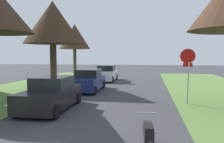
{
  "coord_description": "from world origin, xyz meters",
  "views": [
    {
      "loc": [
        2.27,
        -3.91,
        2.62
      ],
      "look_at": [
        0.35,
        7.94,
        1.79
      ],
      "focal_mm": 38.08,
      "sensor_mm": 36.0,
      "label": 1
    }
  ],
  "objects": [
    {
      "name": "parked_sedan_black",
      "position": [
        -2.45,
        6.84,
        0.72
      ],
      "size": [
        2.01,
        4.43,
        1.57
      ],
      "color": "black",
      "rests_on": "ground"
    },
    {
      "name": "street_tree_left_mid_b",
      "position": [
        -5.24,
        13.71,
        5.11
      ],
      "size": [
        4.51,
        4.51,
        6.76
      ],
      "color": "#463525",
      "rests_on": "grass_verge_left"
    },
    {
      "name": "parked_motorcycle",
      "position": [
        2.23,
        2.3,
        0.48
      ],
      "size": [
        0.6,
        2.05,
        0.97
      ],
      "color": "black",
      "rests_on": "ground"
    },
    {
      "name": "stop_sign_far",
      "position": [
        4.2,
        8.97,
        2.16
      ],
      "size": [
        0.81,
        0.65,
        2.93
      ],
      "color": "#9EA0A5",
      "rests_on": "grass_verge_right"
    },
    {
      "name": "parked_sedan_white",
      "position": [
        -2.2,
        19.93,
        0.72
      ],
      "size": [
        2.01,
        4.43,
        1.57
      ],
      "color": "white",
      "rests_on": "ground"
    },
    {
      "name": "parked_sedan_navy",
      "position": [
        -2.25,
        12.96,
        0.72
      ],
      "size": [
        2.01,
        4.43,
        1.57
      ],
      "color": "navy",
      "rests_on": "ground"
    },
    {
      "name": "street_tree_left_far",
      "position": [
        -5.93,
        21.16,
        4.6
      ],
      "size": [
        3.36,
        3.36,
        5.93
      ],
      "color": "brown",
      "rests_on": "grass_verge_left"
    }
  ]
}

